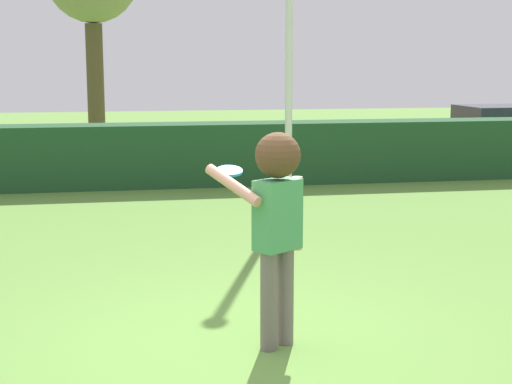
# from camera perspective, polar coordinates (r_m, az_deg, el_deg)

# --- Properties ---
(ground_plane) EXTENTS (60.00, 60.00, 0.00)m
(ground_plane) POSITION_cam_1_polar(r_m,az_deg,el_deg) (6.74, -1.01, -11.03)
(ground_plane) COLOR #61903C
(person) EXTENTS (0.80, 0.57, 1.81)m
(person) POSITION_cam_1_polar(r_m,az_deg,el_deg) (6.36, 1.53, -1.20)
(person) COLOR #6B5F5E
(person) RESTS_ON ground
(frisbee) EXTENTS (0.23, 0.23, 0.08)m
(frisbee) POSITION_cam_1_polar(r_m,az_deg,el_deg) (6.76, -1.96, 1.55)
(frisbee) COLOR #268CE5
(hedge_row) EXTENTS (23.32, 0.90, 1.18)m
(hedge_row) POSITION_cam_1_polar(r_m,az_deg,el_deg) (14.87, -6.23, 2.73)
(hedge_row) COLOR #204A27
(hedge_row) RESTS_ON ground
(parked_car_red) EXTENTS (4.26, 1.93, 1.25)m
(parked_car_red) POSITION_cam_1_polar(r_m,az_deg,el_deg) (20.19, 17.78, 4.44)
(parked_car_red) COLOR #B21E1E
(parked_car_red) RESTS_ON ground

